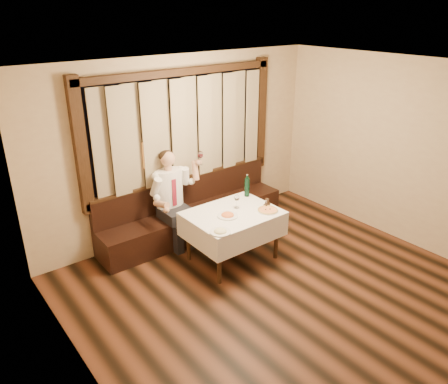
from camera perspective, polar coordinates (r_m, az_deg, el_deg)
room at (r=5.35m, az=6.09°, el=1.81°), size 5.01×6.01×2.81m
banquette at (r=7.09m, az=-4.08°, el=-3.04°), size 3.20×0.61×0.94m
dining_table at (r=6.20m, az=1.13°, el=-3.54°), size 1.27×0.97×0.76m
pizza at (r=6.22m, az=5.74°, el=-2.36°), size 0.30×0.30×0.03m
pasta_red at (r=6.02m, az=0.47°, el=-2.86°), size 0.29×0.29×0.10m
pasta_cream at (r=5.60m, az=-0.48°, el=-4.99°), size 0.27×0.27×0.09m
green_bottle at (r=6.62m, az=3.02°, el=0.68°), size 0.08×0.08×0.35m
table_wine_glass at (r=6.22m, az=1.69°, el=-0.84°), size 0.08×0.08×0.21m
cruet_caddy at (r=6.36m, az=5.63°, el=-1.46°), size 0.12×0.09×0.12m
seated_man at (r=6.60m, az=-6.73°, el=-0.04°), size 0.83×0.62×1.49m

